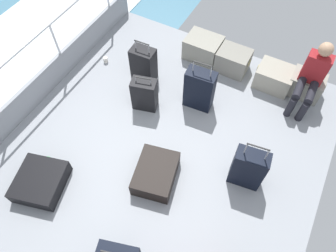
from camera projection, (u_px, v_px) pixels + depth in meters
name	position (u px, v px, depth m)	size (l,w,h in m)	color
ground_plane	(157.00, 158.00, 4.46)	(4.40, 5.20, 0.06)	gray
gunwale_port	(35.00, 91.00, 4.82)	(0.06, 5.20, 0.45)	gray
railing_port	(21.00, 66.00, 4.35)	(0.04, 4.20, 1.02)	silver
cargo_crate_0	(203.00, 48.00, 5.40)	(0.63, 0.47, 0.39)	gray
cargo_crate_1	(233.00, 61.00, 5.22)	(0.56, 0.42, 0.39)	gray
cargo_crate_2	(274.00, 77.00, 5.04)	(0.61, 0.45, 0.36)	#9E9989
cargo_crate_3	(306.00, 85.00, 4.94)	(0.54, 0.39, 0.37)	gray
passenger_seated	(312.00, 76.00, 4.54)	(0.34, 0.66, 1.07)	maroon
suitcase_0	(156.00, 173.00, 4.15)	(0.65, 0.76, 0.26)	black
suitcase_2	(145.00, 94.00, 4.71)	(0.42, 0.32, 0.65)	black
suitcase_4	(144.00, 64.00, 5.02)	(0.40, 0.27, 0.78)	black
suitcase_6	(40.00, 182.00, 4.11)	(0.75, 0.78, 0.22)	black
suitcase_7	(199.00, 89.00, 4.67)	(0.46, 0.27, 0.90)	black
suitcase_8	(248.00, 168.00, 3.96)	(0.44, 0.28, 0.90)	black
paper_cup	(106.00, 60.00, 5.44)	(0.08, 0.08, 0.10)	white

